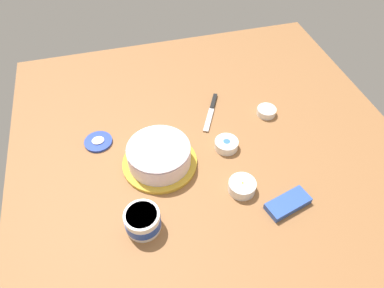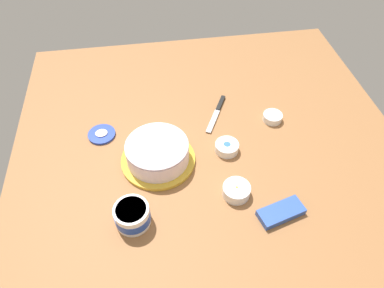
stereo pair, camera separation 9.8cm
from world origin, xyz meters
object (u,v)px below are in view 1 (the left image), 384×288
Objects in this scene: frosted_cake at (159,155)px; candy_box_lower at (288,203)px; frosting_tub at (143,220)px; sprinkle_bowl_yellow at (242,186)px; sprinkle_bowl_blue at (226,144)px; frosting_tub_lid at (98,142)px; sprinkle_bowl_green at (266,111)px; spreading_knife at (212,109)px.

frosted_cake is 0.49m from candy_box_lower.
frosting_tub is 0.37m from sprinkle_bowl_yellow.
sprinkle_bowl_blue is 0.95× the size of sprinkle_bowl_yellow.
candy_box_lower is at bearing 142.34° from frosting_tub_lid.
frosted_cake is 1.80× the size of candy_box_lower.
sprinkle_bowl_blue reaches higher than sprinkle_bowl_green.
frosting_tub is at bearing -20.64° from candy_box_lower.
frosting_tub_lid is at bearing 7.84° from spreading_knife.
frosting_tub is 1.28× the size of sprinkle_bowl_blue.
sprinkle_bowl_yellow reaches higher than sprinkle_bowl_green.
sprinkle_bowl_green is 0.42m from sprinkle_bowl_yellow.
sprinkle_bowl_blue is (-0.48, 0.16, 0.01)m from frosting_tub_lid.
sprinkle_bowl_blue is at bearing -84.15° from candy_box_lower.
sprinkle_bowl_blue is (-0.37, -0.26, -0.02)m from frosting_tub.
candy_box_lower is (0.11, 0.44, -0.00)m from sprinkle_bowl_green.
frosted_cake reaches higher than sprinkle_bowl_yellow.
sprinkle_bowl_blue is 0.33m from candy_box_lower.
frosted_cake is 1.29× the size of spreading_knife.
sprinkle_bowl_yellow is 0.62× the size of candy_box_lower.
candy_box_lower is (-0.12, 0.31, -0.01)m from sprinkle_bowl_blue.
sprinkle_bowl_blue is (-0.27, -0.01, -0.03)m from frosted_cake.
sprinkle_bowl_green is at bearing -124.95° from sprinkle_bowl_yellow.
sprinkle_bowl_green is 0.83× the size of sprinkle_bowl_yellow.
candy_box_lower is (-0.60, 0.46, 0.01)m from frosting_tub_lid.
spreading_knife is at bearing -172.16° from frosting_tub_lid.
frosting_tub is 0.45m from sprinkle_bowl_blue.
sprinkle_bowl_yellow is 0.17m from candy_box_lower.
frosted_cake reaches higher than frosting_tub_lid.
frosting_tub is 0.62m from spreading_knife.
frosting_tub is at bearing 51.69° from spreading_knife.
sprinkle_bowl_yellow is (-0.26, 0.19, -0.03)m from frosted_cake.
frosting_tub_lid is 0.70× the size of candy_box_lower.
frosting_tub_lid is 0.76m from candy_box_lower.
frosting_tub is 1.21× the size of sprinkle_bowl_yellow.
sprinkle_bowl_yellow is (0.24, 0.34, 0.01)m from sprinkle_bowl_green.
frosted_cake reaches higher than sprinkle_bowl_green.
sprinkle_bowl_blue reaches higher than spreading_knife.
frosting_tub_lid is (0.22, -0.17, -0.04)m from frosted_cake.
frosted_cake reaches higher than spreading_knife.
sprinkle_bowl_blue is at bearing -93.34° from sprinkle_bowl_yellow.
sprinkle_bowl_green is (-0.71, 0.02, 0.01)m from frosting_tub_lid.
frosted_cake is at bearing 16.91° from sprinkle_bowl_green.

